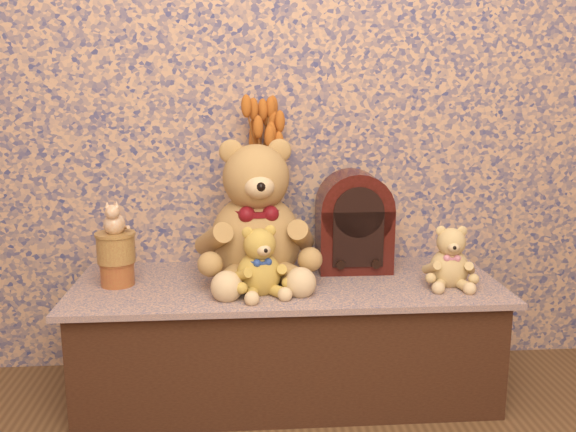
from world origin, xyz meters
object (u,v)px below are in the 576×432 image
object	(u,v)px
cathedral_radio	(354,221)
teddy_small	(450,253)
teddy_medium	(259,257)
ceramic_vase	(265,242)
teddy_large	(256,205)
biscuit_tin_lower	(117,273)
cat_figurine	(114,217)

from	to	relation	value
cathedral_radio	teddy_small	bearing A→B (deg)	-35.97
teddy_medium	ceramic_vase	world-z (taller)	teddy_medium
teddy_large	biscuit_tin_lower	xyz separation A→B (m)	(-0.47, -0.05, -0.22)
teddy_small	cat_figurine	world-z (taller)	cat_figurine
teddy_medium	cathedral_radio	world-z (taller)	cathedral_radio
teddy_small	biscuit_tin_lower	size ratio (longest dim) A/B	1.97
ceramic_vase	biscuit_tin_lower	size ratio (longest dim) A/B	1.71
teddy_small	biscuit_tin_lower	bearing A→B (deg)	-176.61
teddy_large	cathedral_radio	bearing A→B (deg)	7.23
biscuit_tin_lower	cathedral_radio	bearing A→B (deg)	8.93
teddy_small	ceramic_vase	bearing A→B (deg)	164.81
teddy_large	cathedral_radio	size ratio (longest dim) A/B	1.44
teddy_medium	biscuit_tin_lower	bearing A→B (deg)	150.36
teddy_small	ceramic_vase	size ratio (longest dim) A/B	1.15
teddy_small	biscuit_tin_lower	xyz separation A→B (m)	(-1.11, 0.08, -0.07)
cathedral_radio	teddy_large	bearing A→B (deg)	-167.14
biscuit_tin_lower	teddy_large	bearing A→B (deg)	6.22
biscuit_tin_lower	cat_figurine	distance (m)	0.19
teddy_small	cathedral_radio	distance (m)	0.36
teddy_large	cathedral_radio	distance (m)	0.37
teddy_medium	teddy_large	bearing A→B (deg)	75.63
teddy_small	cat_figurine	distance (m)	1.12
teddy_small	cat_figurine	xyz separation A→B (m)	(-1.11, 0.08, 0.13)
teddy_large	teddy_small	distance (m)	0.67
cathedral_radio	biscuit_tin_lower	distance (m)	0.84
teddy_small	ceramic_vase	xyz separation A→B (m)	(-0.61, 0.26, -0.01)
teddy_large	cat_figurine	bearing A→B (deg)	-178.97
ceramic_vase	biscuit_tin_lower	distance (m)	0.53
cathedral_radio	cat_figurine	size ratio (longest dim) A/B	3.15
teddy_large	ceramic_vase	distance (m)	0.21
teddy_large	cat_figurine	size ratio (longest dim) A/B	4.53
cathedral_radio	ceramic_vase	distance (m)	0.33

